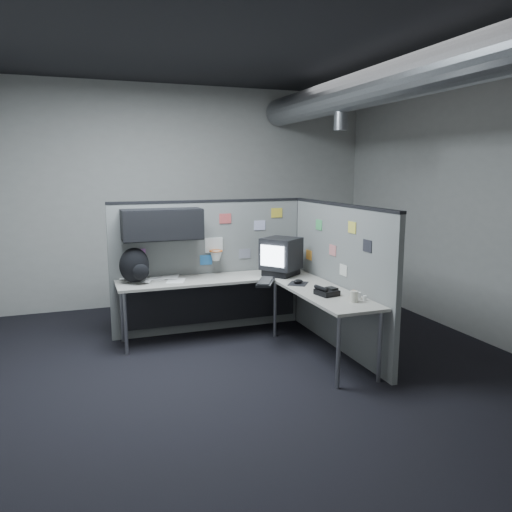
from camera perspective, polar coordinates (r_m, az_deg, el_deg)
name	(u,v)px	position (r m, az deg, el deg)	size (l,w,h in m)	color
room	(304,159)	(5.08, 5.53, 10.99)	(5.62, 5.62, 3.22)	black
partition_back	(198,253)	(6.06, -6.62, 0.34)	(2.44, 0.42, 1.63)	slate
partition_right	(338,276)	(5.64, 9.40, -2.28)	(0.07, 2.23, 1.63)	slate
desk	(244,291)	(5.74, -1.42, -4.03)	(2.31, 2.11, 0.73)	#A29E92
monitor	(281,256)	(6.01, 2.88, 0.00)	(0.56, 0.56, 0.45)	black
keyboard	(266,282)	(5.60, 1.10, -2.97)	(0.36, 0.47, 0.04)	black
mouse	(298,282)	(5.59, 4.83, -3.02)	(0.30, 0.31, 0.05)	black
phone	(326,292)	(5.13, 8.06, -4.05)	(0.22, 0.24, 0.10)	black
bottles	(357,296)	(5.02, 11.52, -4.51)	(0.13, 0.16, 0.08)	silver
cup	(354,297)	(4.91, 11.16, -4.57)	(0.08, 0.08, 0.11)	beige
papers	(152,279)	(5.93, -11.79, -2.55)	(0.75, 0.65, 0.02)	white
backpack	(135,266)	(5.74, -13.67, -1.12)	(0.34, 0.31, 0.40)	black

